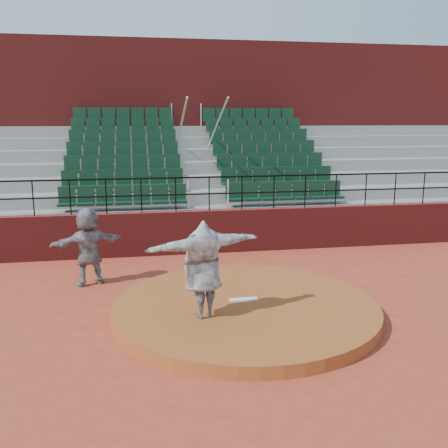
{
  "coord_description": "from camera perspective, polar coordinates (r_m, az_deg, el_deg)",
  "views": [
    {
      "loc": [
        -2.17,
        -9.57,
        3.99
      ],
      "look_at": [
        0.0,
        2.5,
        1.4
      ],
      "focal_mm": 40.0,
      "sensor_mm": 36.0,
      "label": 1
    }
  ],
  "objects": [
    {
      "name": "pitcher",
      "position": [
        9.5,
        -2.45,
        -5.18
      ],
      "size": [
        2.41,
        1.32,
        1.9
      ],
      "primitive_type": "imported",
      "rotation": [
        0.0,
        0.0,
        3.45
      ],
      "color": "black",
      "rests_on": "pitchers_mound"
    },
    {
      "name": "wall_railing",
      "position": [
        14.86,
        -1.71,
        4.34
      ],
      "size": [
        24.04,
        0.05,
        1.03
      ],
      "color": "black",
      "rests_on": "boundary_wall"
    },
    {
      "name": "pitching_rubber",
      "position": [
        10.63,
        2.27,
        -8.6
      ],
      "size": [
        0.6,
        0.15,
        0.03
      ],
      "primitive_type": "cube",
      "color": "white",
      "rests_on": "pitchers_mound"
    },
    {
      "name": "seating_deck",
      "position": [
        18.51,
        -3.37,
        4.03
      ],
      "size": [
        24.0,
        5.97,
        4.63
      ],
      "color": "gray",
      "rests_on": "ground"
    },
    {
      "name": "ground",
      "position": [
        10.59,
        2.43,
        -10.22
      ],
      "size": [
        90.0,
        90.0,
        0.0
      ],
      "primitive_type": "plane",
      "color": "#AD3D27",
      "rests_on": "ground"
    },
    {
      "name": "fielder",
      "position": [
        12.57,
        -15.24,
        -2.44
      ],
      "size": [
        1.87,
        1.12,
        1.92
      ],
      "primitive_type": "imported",
      "rotation": [
        0.0,
        0.0,
        3.47
      ],
      "color": "black",
      "rests_on": "ground"
    },
    {
      "name": "pitchers_mound",
      "position": [
        10.54,
        2.44,
        -9.59
      ],
      "size": [
        5.5,
        5.5,
        0.25
      ],
      "primitive_type": "cylinder",
      "color": "#9F4F23",
      "rests_on": "ground"
    },
    {
      "name": "boundary_wall",
      "position": [
        15.1,
        -1.68,
        -0.85
      ],
      "size": [
        24.0,
        0.3,
        1.3
      ],
      "primitive_type": "cube",
      "color": "maroon",
      "rests_on": "ground"
    },
    {
      "name": "press_box_facade",
      "position": [
        22.28,
        -4.69,
        10.76
      ],
      "size": [
        24.0,
        3.0,
        7.1
      ],
      "primitive_type": "cube",
      "color": "maroon",
      "rests_on": "ground"
    }
  ]
}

